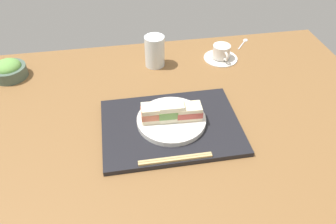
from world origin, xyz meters
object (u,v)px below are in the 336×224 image
sandwich_near (154,113)px  coffee_cup (221,53)px  sandwich_plate (171,120)px  sandwich_middle (171,111)px  teaspoon (244,41)px  sandwich_far (189,112)px  chopsticks_pair (175,159)px  salad_bowl (9,70)px  drinking_glass (155,51)px

sandwich_near → coffee_cup: sandwich_near is taller
sandwich_plate → sandwich_near: bearing=175.9°
sandwich_middle → teaspoon: (41.03, 47.66, -5.72)cm
sandwich_near → sandwich_far: (10.76, -0.77, -0.33)cm
sandwich_far → chopsticks_pair: (-7.00, -14.97, -3.58)cm
sandwich_near → salad_bowl: (-49.28, 36.47, -2.74)cm
drinking_glass → sandwich_middle: bearing=-89.8°
sandwich_far → coffee_cup: sandwich_far is taller
sandwich_middle → salad_bowl: size_ratio=0.65×
drinking_glass → salad_bowl: bearing=179.1°
sandwich_middle → drinking_glass: 35.96cm
sandwich_plate → sandwich_middle: (-0.00, -0.00, 3.69)cm
teaspoon → sandwich_middle: bearing=-130.7°
sandwich_plate → chopsticks_pair: (-1.62, -15.35, -0.48)cm
sandwich_middle → drinking_glass: (-0.11, 35.96, 0.00)cm
sandwich_near → salad_bowl: sandwich_near is taller
sandwich_middle → drinking_glass: bearing=90.2°
chopsticks_pair → drinking_glass: drinking_glass is taller
sandwich_middle → drinking_glass: drinking_glass is taller
sandwich_plate → teaspoon: bearing=49.3°
teaspoon → drinking_glass: bearing=-164.1°
sandwich_plate → sandwich_far: bearing=-4.1°
coffee_cup → sandwich_near: bearing=-132.2°
sandwich_plate → chopsticks_pair: bearing=-96.0°
coffee_cup → teaspoon: (14.29, 11.81, -2.09)cm
sandwich_middle → chopsticks_pair: 15.99cm
sandwich_far → drinking_glass: 36.76cm
coffee_cup → sandwich_middle: bearing=-126.7°
sandwich_far → drinking_glass: drinking_glass is taller
chopsticks_pair → teaspoon: size_ratio=2.29×
chopsticks_pair → sandwich_middle: bearing=84.0°
sandwich_middle → drinking_glass: size_ratio=0.67×
salad_bowl → drinking_glass: drinking_glass is taller
sandwich_near → chopsticks_pair: bearing=-76.6°
drinking_glass → sandwich_plate: bearing=-89.8°
sandwich_middle → coffee_cup: 44.87cm
sandwich_plate → sandwich_far: 6.22cm
sandwich_near → chopsticks_pair: sandwich_near is taller
salad_bowl → sandwich_near: bearing=-36.5°
sandwich_near → sandwich_middle: 5.40cm
sandwich_plate → coffee_cup: (26.74, 35.85, 0.07)cm
sandwich_plate → drinking_glass: drinking_glass is taller
sandwich_near → teaspoon: (46.40, 47.28, -5.46)cm
salad_bowl → drinking_glass: size_ratio=1.03×
sandwich_near → sandwich_middle: (5.38, -0.38, 0.26)cm
sandwich_plate → chopsticks_pair: size_ratio=1.04×
sandwich_near → teaspoon: 66.47cm
sandwich_near → chopsticks_pair: (3.76, -15.74, -3.91)cm
sandwich_plate → drinking_glass: size_ratio=1.76×
sandwich_middle → teaspoon: sandwich_middle is taller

